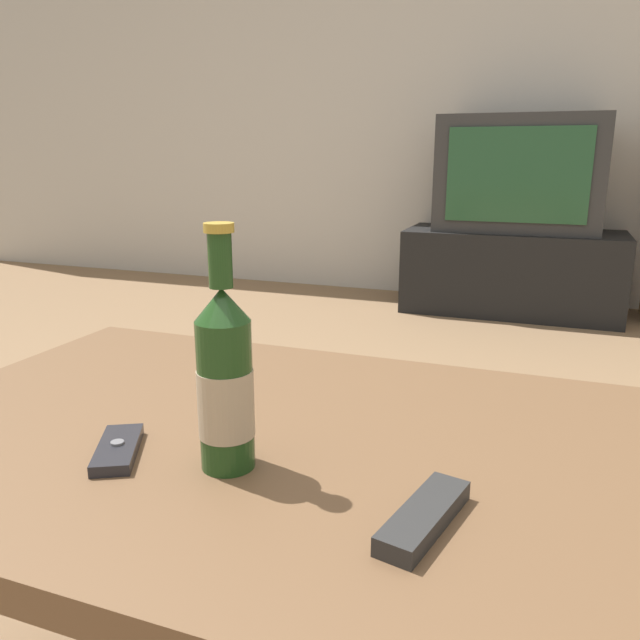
% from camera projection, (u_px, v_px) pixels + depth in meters
% --- Properties ---
extents(back_wall, '(8.00, 0.05, 2.60)m').
position_uv_depth(back_wall, '(501.00, 60.00, 3.34)').
color(back_wall, beige).
rests_on(back_wall, ground_plane).
extents(coffee_table, '(1.01, 0.69, 0.47)m').
position_uv_depth(coffee_table, '(253.00, 478.00, 0.84)').
color(coffee_table, brown).
rests_on(coffee_table, ground_plane).
extents(tv_stand, '(1.10, 0.48, 0.43)m').
position_uv_depth(tv_stand, '(512.00, 272.00, 3.28)').
color(tv_stand, black).
rests_on(tv_stand, ground_plane).
extents(television, '(0.81, 0.39, 0.58)m').
position_uv_depth(television, '(519.00, 174.00, 3.15)').
color(television, '#2D2D2D').
rests_on(television, tv_stand).
extents(beer_bottle, '(0.06, 0.06, 0.28)m').
position_uv_depth(beer_bottle, '(225.00, 381.00, 0.70)').
color(beer_bottle, '#1E4219').
rests_on(beer_bottle, coffee_table).
extents(cell_phone, '(0.09, 0.12, 0.02)m').
position_uv_depth(cell_phone, '(118.00, 449.00, 0.75)').
color(cell_phone, '#232328').
rests_on(cell_phone, coffee_table).
extents(remote_control, '(0.07, 0.15, 0.02)m').
position_uv_depth(remote_control, '(424.00, 517.00, 0.60)').
color(remote_control, '#282828').
rests_on(remote_control, coffee_table).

